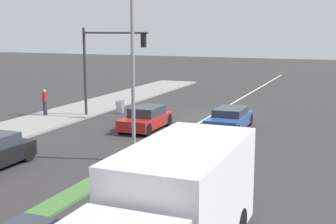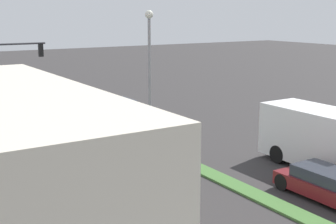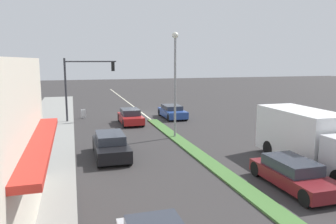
# 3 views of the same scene
# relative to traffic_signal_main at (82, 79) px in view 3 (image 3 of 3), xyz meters

# --- Properties ---
(ground_plane) EXTENTS (160.00, 160.00, 0.00)m
(ground_plane) POSITION_rel_traffic_signal_main_xyz_m (-6.12, 15.18, -3.90)
(ground_plane) COLOR #333030
(sidewalk_right) EXTENTS (4.00, 73.00, 0.12)m
(sidewalk_right) POSITION_rel_traffic_signal_main_xyz_m (2.88, 15.68, -3.84)
(sidewalk_right) COLOR gray
(sidewalk_right) RESTS_ON ground
(lane_marking_center) EXTENTS (0.16, 60.00, 0.01)m
(lane_marking_center) POSITION_rel_traffic_signal_main_xyz_m (-6.12, -2.82, -3.90)
(lane_marking_center) COLOR beige
(lane_marking_center) RESTS_ON ground
(traffic_signal_main) EXTENTS (4.59, 0.34, 5.60)m
(traffic_signal_main) POSITION_rel_traffic_signal_main_xyz_m (0.00, 0.00, 0.00)
(traffic_signal_main) COLOR #333338
(traffic_signal_main) RESTS_ON sidewalk_right
(street_lamp) EXTENTS (0.44, 0.44, 7.37)m
(street_lamp) POSITION_rel_traffic_signal_main_xyz_m (-6.12, 8.22, 0.88)
(street_lamp) COLOR gray
(street_lamp) RESTS_ON median_strip
(pedestrian) EXTENTS (0.34, 0.34, 1.69)m
(pedestrian) POSITION_rel_traffic_signal_main_xyz_m (3.78, 1.20, -2.89)
(pedestrian) COLOR #282D42
(pedestrian) RESTS_ON sidewalk_right
(warning_aframe_sign) EXTENTS (0.45, 0.53, 0.84)m
(warning_aframe_sign) POSITION_rel_traffic_signal_main_xyz_m (-0.06, -1.92, -3.47)
(warning_aframe_sign) COLOR silver
(warning_aframe_sign) RESTS_ON ground
(delivery_truck) EXTENTS (2.44, 7.50, 2.87)m
(delivery_truck) POSITION_rel_traffic_signal_main_xyz_m (-11.12, 16.28, -2.43)
(delivery_truck) COLOR silver
(delivery_truck) RESTS_ON ground
(sedan_maroon) EXTENTS (1.84, 4.46, 1.24)m
(sedan_maroon) POSITION_rel_traffic_signal_main_xyz_m (-8.32, 18.59, -3.29)
(sedan_maroon) COLOR maroon
(sedan_maroon) RESTS_ON ground
(coupe_blue) EXTENTS (1.88, 4.15, 1.23)m
(coupe_blue) POSITION_rel_traffic_signal_main_xyz_m (-8.32, 0.39, -3.29)
(coupe_blue) COLOR #284793
(coupe_blue) RESTS_ON ground
(hatchback_red) EXTENTS (1.79, 3.89, 1.30)m
(hatchback_red) POSITION_rel_traffic_signal_main_xyz_m (-3.92, 2.21, -3.27)
(hatchback_red) COLOR #AD1E1E
(hatchback_red) RESTS_ON ground
(suv_black) EXTENTS (1.83, 4.37, 1.37)m
(suv_black) POSITION_rel_traffic_signal_main_xyz_m (-1.12, 11.71, -3.24)
(suv_black) COLOR black
(suv_black) RESTS_ON ground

